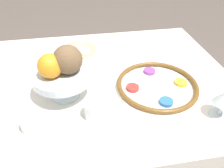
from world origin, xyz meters
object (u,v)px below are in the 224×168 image
Objects in this scene: fruit_stand at (63,77)px; orange_fruit at (50,66)px; napkin_roll at (73,52)px; bread_plate at (79,50)px; coconut at (68,60)px; cup_mid at (95,110)px; seder_plate at (157,85)px; cup_near at (32,123)px.

orange_fruit reaches higher than fruit_stand.
fruit_stand is 0.33m from napkin_roll.
napkin_roll reaches higher than bread_plate.
fruit_stand is at bearing 83.00° from napkin_roll.
fruit_stand reaches higher than napkin_roll.
bread_plate is 1.00× the size of napkin_roll.
coconut reaches higher than cup_mid.
seder_plate is at bearing -156.31° from cup_mid.
bread_plate is 2.44× the size of cup_mid.
bread_plate is at bearing -51.43° from seder_plate.
coconut is at bearing -164.46° from orange_fruit.
coconut reaches higher than cup_near.
napkin_roll is (-0.04, -0.32, -0.07)m from fruit_stand.
bread_plate is (0.30, -0.38, -0.01)m from seder_plate.
cup_near is (0.14, 0.48, 0.01)m from napkin_roll.
bread_plate is (-0.05, -0.36, -0.16)m from coconut.
cup_near is at bearing 6.25° from cup_mid.
coconut is 1.42× the size of cup_mid.
coconut reaches higher than orange_fruit.
fruit_stand is 1.23× the size of bread_plate.
seder_plate is 1.48× the size of fruit_stand.
orange_fruit is at bearing 74.18° from bread_plate.
napkin_roll is (0.03, 0.04, 0.01)m from bread_plate.
seder_plate is 0.38m from coconut.
cup_near is (0.11, 0.16, -0.06)m from fruit_stand.
seder_plate is at bearing 179.95° from orange_fruit.
cup_mid is (-0.14, 0.12, -0.12)m from orange_fruit.
coconut is (0.35, -0.02, 0.15)m from seder_plate.
cup_near reaches higher than napkin_roll.
coconut is 0.35m from napkin_roll.
fruit_stand is at bearing -123.10° from cup_near.
orange_fruit is 0.48× the size of napkin_roll.
cup_mid is (-0.21, -0.02, 0.00)m from cup_near.
seder_plate is 3.12× the size of coconut.
fruit_stand is 0.08m from coconut.
bread_plate is 2.44× the size of cup_near.
bread_plate is at bearing -86.26° from cup_mid.
bread_plate is 0.50m from cup_mid.
seder_plate is 0.48m from napkin_roll.
orange_fruit reaches higher than cup_mid.
cup_near is at bearing 56.90° from fruit_stand.
cup_mid is at bearing 127.35° from fruit_stand.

